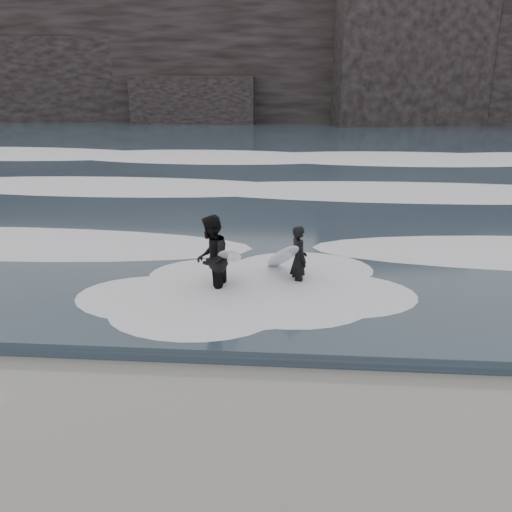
# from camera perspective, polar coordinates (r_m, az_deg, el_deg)

# --- Properties ---
(ground) EXTENTS (120.00, 120.00, 0.00)m
(ground) POSITION_cam_1_polar(r_m,az_deg,el_deg) (8.17, -2.70, -21.57)
(ground) COLOR #865C50
(ground) RESTS_ON ground
(sea) EXTENTS (90.00, 52.00, 0.30)m
(sea) POSITION_cam_1_polar(r_m,az_deg,el_deg) (35.53, 3.14, 10.74)
(sea) COLOR #293643
(sea) RESTS_ON ground
(headland) EXTENTS (70.00, 9.00, 10.00)m
(headland) POSITION_cam_1_polar(r_m,az_deg,el_deg) (52.15, 3.77, 18.75)
(headland) COLOR black
(headland) RESTS_ON ground
(foam_near) EXTENTS (60.00, 3.20, 0.20)m
(foam_near) POSITION_cam_1_polar(r_m,az_deg,el_deg) (15.94, 1.25, 1.14)
(foam_near) COLOR white
(foam_near) RESTS_ON sea
(foam_mid) EXTENTS (60.00, 4.00, 0.24)m
(foam_mid) POSITION_cam_1_polar(r_m,az_deg,el_deg) (22.69, 2.28, 6.64)
(foam_mid) COLOR white
(foam_mid) RESTS_ON sea
(foam_far) EXTENTS (60.00, 4.80, 0.30)m
(foam_far) POSITION_cam_1_polar(r_m,az_deg,el_deg) (31.53, 2.96, 10.23)
(foam_far) COLOR white
(foam_far) RESTS_ON sea
(surfer_left) EXTENTS (1.27, 2.01, 1.65)m
(surfer_left) POSITION_cam_1_polar(r_m,az_deg,el_deg) (13.55, 3.85, -0.27)
(surfer_left) COLOR black
(surfer_left) RESTS_ON ground
(surfer_right) EXTENTS (1.19, 1.85, 2.04)m
(surfer_right) POSITION_cam_1_polar(r_m,az_deg,el_deg) (12.97, -4.38, -0.29)
(surfer_right) COLOR black
(surfer_right) RESTS_ON ground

